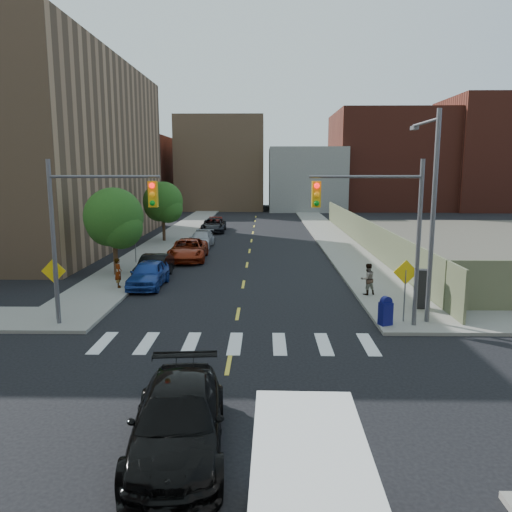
{
  "coord_description": "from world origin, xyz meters",
  "views": [
    {
      "loc": [
        1.22,
        -14.23,
        6.58
      ],
      "look_at": [
        0.77,
        12.14,
        2.0
      ],
      "focal_mm": 35.0,
      "sensor_mm": 36.0,
      "label": 1
    }
  ],
  "objects_px": {
    "parked_car_red": "(188,250)",
    "mailbox": "(386,311)",
    "parked_car_black": "(154,267)",
    "parked_car_silver": "(201,240)",
    "payphone": "(421,289)",
    "parked_car_maroon": "(216,223)",
    "parked_car_white": "(204,236)",
    "pedestrian_east": "(368,279)",
    "parked_car_blue": "(149,274)",
    "parked_car_grey": "(214,225)",
    "black_sedan": "(178,420)",
    "pedestrian_west": "(118,273)"
  },
  "relations": [
    {
      "from": "parked_car_black",
      "to": "parked_car_white",
      "type": "xyz_separation_m",
      "value": [
        1.3,
        14.81,
        -0.09
      ]
    },
    {
      "from": "pedestrian_west",
      "to": "parked_car_maroon",
      "type": "bearing_deg",
      "value": -23.83
    },
    {
      "from": "parked_car_maroon",
      "to": "pedestrian_west",
      "type": "bearing_deg",
      "value": -98.43
    },
    {
      "from": "parked_car_red",
      "to": "black_sedan",
      "type": "height_order",
      "value": "parked_car_red"
    },
    {
      "from": "parked_car_black",
      "to": "parked_car_grey",
      "type": "xyz_separation_m",
      "value": [
        1.3,
        23.12,
        0.01
      ]
    },
    {
      "from": "parked_car_black",
      "to": "parked_car_white",
      "type": "distance_m",
      "value": 14.87
    },
    {
      "from": "parked_car_red",
      "to": "pedestrian_east",
      "type": "distance_m",
      "value": 15.24
    },
    {
      "from": "mailbox",
      "to": "parked_car_black",
      "type": "bearing_deg",
      "value": 118.2
    },
    {
      "from": "payphone",
      "to": "parked_car_maroon",
      "type": "bearing_deg",
      "value": 117.55
    },
    {
      "from": "black_sedan",
      "to": "parked_car_maroon",
      "type": "bearing_deg",
      "value": 89.42
    },
    {
      "from": "parked_car_red",
      "to": "parked_car_silver",
      "type": "distance_m",
      "value": 6.18
    },
    {
      "from": "parked_car_silver",
      "to": "payphone",
      "type": "xyz_separation_m",
      "value": [
        12.74,
        -19.32,
        0.4
      ]
    },
    {
      "from": "parked_car_grey",
      "to": "payphone",
      "type": "relative_size",
      "value": 2.87
    },
    {
      "from": "pedestrian_west",
      "to": "pedestrian_east",
      "type": "distance_m",
      "value": 13.49
    },
    {
      "from": "parked_car_blue",
      "to": "pedestrian_east",
      "type": "bearing_deg",
      "value": -9.26
    },
    {
      "from": "parked_car_blue",
      "to": "mailbox",
      "type": "xyz_separation_m",
      "value": [
        11.64,
        -7.27,
        -0.01
      ]
    },
    {
      "from": "parked_car_grey",
      "to": "parked_car_maroon",
      "type": "bearing_deg",
      "value": 88.48
    },
    {
      "from": "parked_car_maroon",
      "to": "mailbox",
      "type": "relative_size",
      "value": 3.37
    },
    {
      "from": "parked_car_red",
      "to": "mailbox",
      "type": "xyz_separation_m",
      "value": [
        10.66,
        -15.75,
        -0.03
      ]
    },
    {
      "from": "parked_car_grey",
      "to": "payphone",
      "type": "height_order",
      "value": "payphone"
    },
    {
      "from": "parked_car_black",
      "to": "pedestrian_east",
      "type": "distance_m",
      "value": 12.82
    },
    {
      "from": "payphone",
      "to": "parked_car_grey",
      "type": "bearing_deg",
      "value": 119.09
    },
    {
      "from": "parked_car_black",
      "to": "black_sedan",
      "type": "xyz_separation_m",
      "value": [
        4.7,
        -18.78,
        0.04
      ]
    },
    {
      "from": "parked_car_red",
      "to": "pedestrian_east",
      "type": "xyz_separation_m",
      "value": [
        10.95,
        -10.6,
        0.19
      ]
    },
    {
      "from": "parked_car_grey",
      "to": "parked_car_silver",
      "type": "bearing_deg",
      "value": -91.52
    },
    {
      "from": "parked_car_black",
      "to": "parked_car_silver",
      "type": "xyz_separation_m",
      "value": [
        1.3,
        12.51,
        -0.06
      ]
    },
    {
      "from": "parked_car_red",
      "to": "mailbox",
      "type": "relative_size",
      "value": 4.56
    },
    {
      "from": "parked_car_silver",
      "to": "pedestrian_east",
      "type": "bearing_deg",
      "value": -54.76
    },
    {
      "from": "parked_car_grey",
      "to": "mailbox",
      "type": "height_order",
      "value": "parked_car_grey"
    },
    {
      "from": "parked_car_white",
      "to": "parked_car_maroon",
      "type": "height_order",
      "value": "parked_car_maroon"
    },
    {
      "from": "pedestrian_east",
      "to": "black_sedan",
      "type": "bearing_deg",
      "value": 44.18
    },
    {
      "from": "payphone",
      "to": "black_sedan",
      "type": "bearing_deg",
      "value": -121.9
    },
    {
      "from": "parked_car_black",
      "to": "parked_car_maroon",
      "type": "xyz_separation_m",
      "value": [
        1.3,
        25.52,
        -0.04
      ]
    },
    {
      "from": "parked_car_blue",
      "to": "parked_car_black",
      "type": "distance_m",
      "value": 2.15
    },
    {
      "from": "parked_car_red",
      "to": "parked_car_maroon",
      "type": "height_order",
      "value": "parked_car_red"
    },
    {
      "from": "parked_car_white",
      "to": "parked_car_silver",
      "type": "bearing_deg",
      "value": -92.57
    },
    {
      "from": "parked_car_silver",
      "to": "parked_car_grey",
      "type": "height_order",
      "value": "parked_car_grey"
    },
    {
      "from": "parked_car_silver",
      "to": "parked_car_white",
      "type": "relative_size",
      "value": 1.25
    },
    {
      "from": "mailbox",
      "to": "black_sedan",
      "type": "bearing_deg",
      "value": -150.37
    },
    {
      "from": "parked_car_black",
      "to": "parked_car_silver",
      "type": "bearing_deg",
      "value": 86.69
    },
    {
      "from": "black_sedan",
      "to": "parked_car_blue",
      "type": "bearing_deg",
      "value": 100.29
    },
    {
      "from": "parked_car_black",
      "to": "parked_car_white",
      "type": "height_order",
      "value": "parked_car_black"
    },
    {
      "from": "payphone",
      "to": "pedestrian_east",
      "type": "relative_size",
      "value": 1.12
    },
    {
      "from": "parked_car_grey",
      "to": "pedestrian_west",
      "type": "xyz_separation_m",
      "value": [
        -2.63,
        -25.99,
        0.23
      ]
    },
    {
      "from": "parked_car_silver",
      "to": "parked_car_maroon",
      "type": "bearing_deg",
      "value": 92.51
    },
    {
      "from": "mailbox",
      "to": "pedestrian_east",
      "type": "relative_size",
      "value": 0.75
    },
    {
      "from": "parked_car_black",
      "to": "parked_car_white",
      "type": "relative_size",
      "value": 1.19
    },
    {
      "from": "parked_car_silver",
      "to": "mailbox",
      "type": "xyz_separation_m",
      "value": [
        10.5,
        -21.92,
        0.07
      ]
    },
    {
      "from": "parked_car_blue",
      "to": "black_sedan",
      "type": "relative_size",
      "value": 0.84
    },
    {
      "from": "parked_car_blue",
      "to": "pedestrian_east",
      "type": "relative_size",
      "value": 2.7
    }
  ]
}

